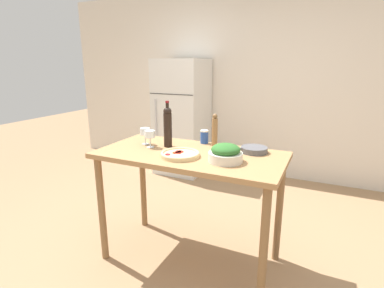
{
  "coord_description": "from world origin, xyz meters",
  "views": [
    {
      "loc": [
        0.94,
        -1.98,
        1.6
      ],
      "look_at": [
        0.0,
        0.04,
        0.99
      ],
      "focal_mm": 28.0,
      "sensor_mm": 36.0,
      "label": 1
    }
  ],
  "objects": [
    {
      "name": "refrigerator",
      "position": [
        -1.03,
        1.9,
        0.83
      ],
      "size": [
        0.67,
        0.69,
        1.65
      ],
      "color": "silver",
      "rests_on": "ground_plane"
    },
    {
      "name": "homemade_pizza",
      "position": [
        -0.02,
        -0.12,
        0.95
      ],
      "size": [
        0.29,
        0.29,
        0.03
      ],
      "color": "#DBC189",
      "rests_on": "prep_counter"
    },
    {
      "name": "ground_plane",
      "position": [
        0.0,
        0.0,
        0.0
      ],
      "size": [
        14.0,
        14.0,
        0.0
      ],
      "primitive_type": "plane",
      "color": "#9E7A56"
    },
    {
      "name": "pepper_mill",
      "position": [
        0.1,
        0.26,
        1.06
      ],
      "size": [
        0.05,
        0.05,
        0.27
      ],
      "color": "olive",
      "rests_on": "prep_counter"
    },
    {
      "name": "wine_glass_far",
      "position": [
        -0.45,
        0.06,
        1.04
      ],
      "size": [
        0.08,
        0.08,
        0.14
      ],
      "color": "silver",
      "rests_on": "prep_counter"
    },
    {
      "name": "wine_bottle",
      "position": [
        -0.24,
        0.08,
        1.11
      ],
      "size": [
        0.07,
        0.07,
        0.38
      ],
      "color": "black",
      "rests_on": "prep_counter"
    },
    {
      "name": "prep_counter",
      "position": [
        0.0,
        0.0,
        0.81
      ],
      "size": [
        1.43,
        0.71,
        0.93
      ],
      "color": "#A87A4C",
      "rests_on": "ground_plane"
    },
    {
      "name": "wall_back",
      "position": [
        0.0,
        2.28,
        1.3
      ],
      "size": [
        6.4,
        0.06,
        2.6
      ],
      "color": "silver",
      "rests_on": "ground_plane"
    },
    {
      "name": "cast_iron_skillet",
      "position": [
        0.44,
        0.21,
        0.96
      ],
      "size": [
        0.29,
        0.24,
        0.04
      ],
      "color": "#56565B",
      "rests_on": "prep_counter"
    },
    {
      "name": "wine_glass_near",
      "position": [
        -0.36,
        0.0,
        1.04
      ],
      "size": [
        0.08,
        0.08,
        0.14
      ],
      "color": "silver",
      "rests_on": "prep_counter"
    },
    {
      "name": "salt_canister",
      "position": [
        -0.01,
        0.3,
        0.99
      ],
      "size": [
        0.07,
        0.07,
        0.11
      ],
      "color": "#284CA3",
      "rests_on": "prep_counter"
    },
    {
      "name": "salad_bowl",
      "position": [
        0.32,
        -0.09,
        0.99
      ],
      "size": [
        0.24,
        0.24,
        0.13
      ],
      "color": "silver",
      "rests_on": "prep_counter"
    }
  ]
}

